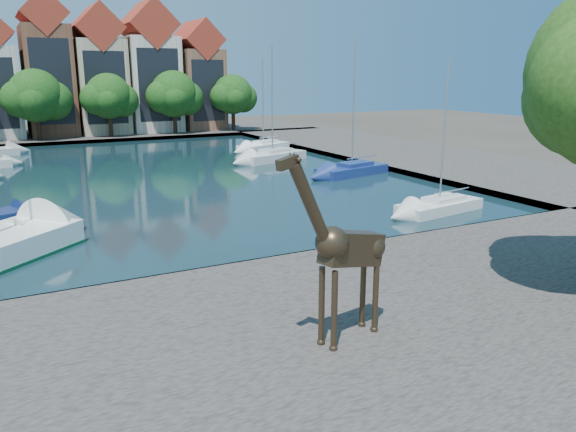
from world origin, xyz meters
name	(u,v)px	position (x,y,z in m)	size (l,w,h in m)	color
ground	(290,264)	(0.00, 0.00, 0.00)	(160.00, 160.00, 0.00)	#38332B
water_basin	(150,176)	(0.00, 24.00, 0.04)	(38.00, 50.00, 0.08)	black
near_quay	(391,320)	(0.00, -7.00, 0.25)	(50.00, 14.00, 0.50)	#514B46
far_quay	(87,135)	(0.00, 56.00, 0.25)	(60.00, 16.00, 0.50)	#514B46
right_quay	(400,153)	(25.00, 24.00, 0.25)	(14.00, 52.00, 0.50)	#514B46
townhouse_center	(47,70)	(-4.00, 55.99, 8.36)	(5.44, 9.18, 16.93)	brown
townhouse_east_inner	(99,75)	(2.00, 55.99, 7.73)	(5.94, 9.18, 15.79)	tan
townhouse_east_mid	(150,72)	(8.50, 55.99, 8.10)	(6.43, 9.18, 16.65)	beige
townhouse_east_end	(197,80)	(15.00, 55.99, 7.11)	(5.44, 9.18, 14.43)	brown
far_tree_mid_west	(37,98)	(-5.89, 50.49, 5.29)	(7.80, 6.00, 8.00)	#332114
far_tree_mid_east	(109,98)	(2.10, 50.49, 5.13)	(7.02, 5.40, 7.52)	#332114
far_tree_east	(175,96)	(10.11, 50.49, 5.24)	(7.54, 5.80, 7.84)	#332114
far_tree_far_east	(233,96)	(18.09, 50.49, 5.08)	(6.76, 5.20, 7.36)	#332114
giraffe_statue	(345,249)	(-2.39, -7.83, 3.23)	(3.85, 1.36, 5.56)	#36291B
sailboat_right_a	(439,204)	(12.00, 4.00, 0.55)	(5.84, 2.77, 8.57)	silver
sailboat_right_b	(352,168)	(14.33, 16.61, 0.63)	(6.59, 3.49, 10.61)	navy
sailboat_right_c	(273,155)	(12.00, 26.25, 0.66)	(7.05, 4.23, 10.37)	silver
sailboat_right_d	(263,145)	(14.26, 33.06, 0.64)	(6.34, 4.21, 9.46)	white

